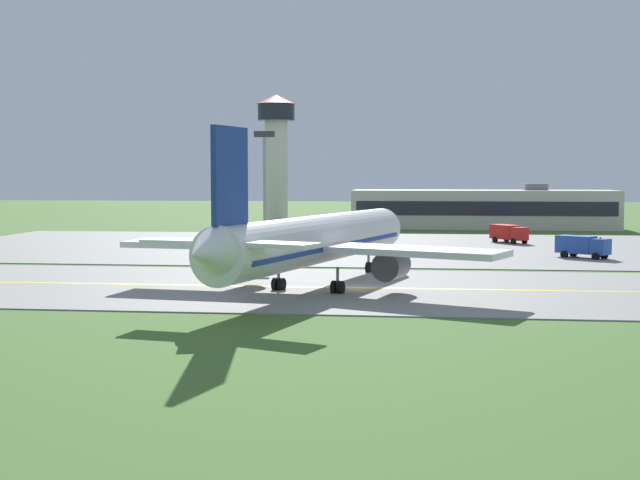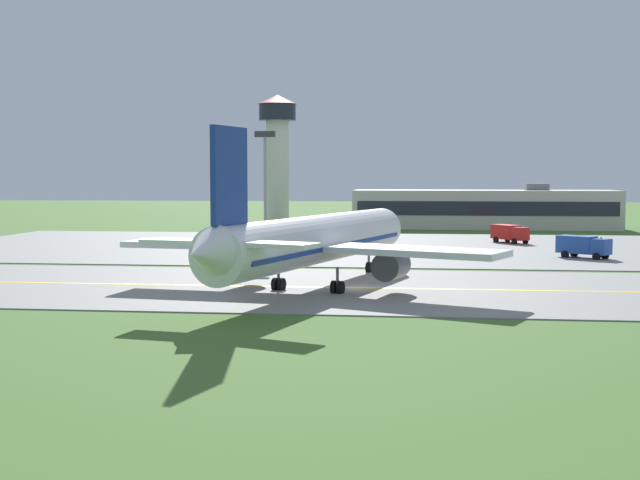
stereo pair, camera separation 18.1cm
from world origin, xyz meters
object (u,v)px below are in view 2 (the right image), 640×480
Objects in this scene: control_tower at (278,146)px; service_truck_fuel at (583,245)px; airplane_lead at (315,241)px; service_truck_baggage at (510,233)px; apron_light_mast at (265,177)px; service_truck_catering at (320,234)px.

service_truck_fuel is at bearing -54.18° from control_tower.
airplane_lead reaches higher than service_truck_baggage.
service_truck_fuel is at bearing -74.11° from service_truck_baggage.
service_truck_fuel is at bearing 2.07° from apron_light_mast.
service_truck_baggage is at bearing -46.77° from control_tower.
airplane_lead is 6.53× the size of service_truck_fuel.
control_tower is (-40.45, 43.02, 13.78)m from service_truck_baggage.
apron_light_mast reaches higher than service_truck_fuel.
service_truck_fuel is 37.54m from apron_light_mast.
service_truck_baggage is 38.95m from apron_light_mast.
service_truck_fuel is (27.08, 30.54, -2.60)m from airplane_lead.
service_truck_fuel is (6.13, -21.52, 0.00)m from service_truck_baggage.
control_tower reaches higher than service_truck_catering.
apron_light_mast is at bearing 108.21° from airplane_lead.
control_tower is at bearing 98.53° from apron_light_mast.
service_truck_baggage is 26.84m from service_truck_catering.
airplane_lead is 6.39× the size of service_truck_baggage.
airplane_lead is 40.90m from service_truck_fuel.
airplane_lead reaches higher than service_truck_catering.
service_truck_catering is 0.25× the size of control_tower.
apron_light_mast is (-9.61, 29.21, 5.19)m from airplane_lead.
apron_light_mast reaches higher than service_truck_catering.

